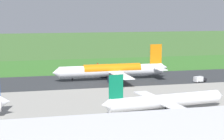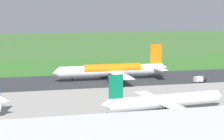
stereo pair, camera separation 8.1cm
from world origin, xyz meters
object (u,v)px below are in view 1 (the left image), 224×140
airliner_parked_mid (165,101)px  service_truck_baggage (200,79)px  no_stopping_sign (98,65)px  airliner_main (113,70)px  traffic_cone_orange (86,66)px

airliner_parked_mid → service_truck_baggage: size_ratio=6.94×
no_stopping_sign → airliner_parked_mid: bearing=90.1°
airliner_main → traffic_cone_orange: size_ratio=98.16×
airliner_main → traffic_cone_orange: airliner_main is taller
airliner_main → airliner_parked_mid: size_ratio=1.26×
airliner_main → airliner_parked_mid: (-1.71, 59.83, -0.93)m
no_stopping_sign → airliner_main: bearing=87.9°
airliner_parked_mid → airliner_main: bearing=-88.4°
traffic_cone_orange → service_truck_baggage: bearing=123.2°
airliner_main → airliner_parked_mid: bearing=91.6°
airliner_parked_mid → traffic_cone_orange: airliner_parked_mid is taller
service_truck_baggage → traffic_cone_orange: bearing=-56.8°
service_truck_baggage → no_stopping_sign: bearing=-58.8°
airliner_parked_mid → no_stopping_sign: (0.22, -99.88, -1.88)m
airliner_parked_mid → service_truck_baggage: bearing=-127.4°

